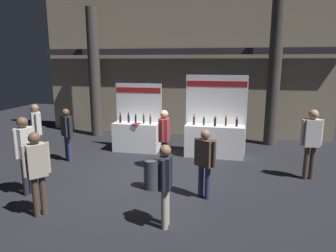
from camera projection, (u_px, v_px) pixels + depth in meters
name	position (u px, v px, depth m)	size (l,w,h in m)	color
ground_plane	(151.00, 177.00, 8.22)	(24.00, 24.00, 0.00)	black
hall_colonnade	(182.00, 61.00, 12.29)	(11.74, 1.27, 6.18)	gray
exhibitor_booth_0	(137.00, 134.00, 10.51)	(1.62, 0.72, 2.29)	white
exhibitor_booth_1	(215.00, 137.00, 9.89)	(1.97, 0.66, 2.60)	white
trash_bin	(151.00, 174.00, 7.41)	(0.35, 0.35, 0.71)	#38383D
visitor_0	(205.00, 158.00, 6.79)	(0.50, 0.43, 1.58)	navy
visitor_1	(36.00, 128.00, 9.24)	(0.42, 0.42, 1.78)	#23232D
visitor_2	(67.00, 130.00, 9.37)	(0.48, 0.43, 1.63)	navy
visitor_3	(311.00, 138.00, 7.84)	(0.55, 0.30, 1.85)	#47382D
visitor_4	(165.00, 180.00, 5.57)	(0.21, 0.51, 1.59)	#ADA393
visitor_5	(164.00, 134.00, 8.63)	(0.27, 0.50, 1.71)	#23232D
visitor_6	(25.00, 148.00, 6.94)	(0.35, 0.49, 1.83)	#23232D
visitor_8	(37.00, 167.00, 5.97)	(0.41, 0.42, 1.72)	#47382D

